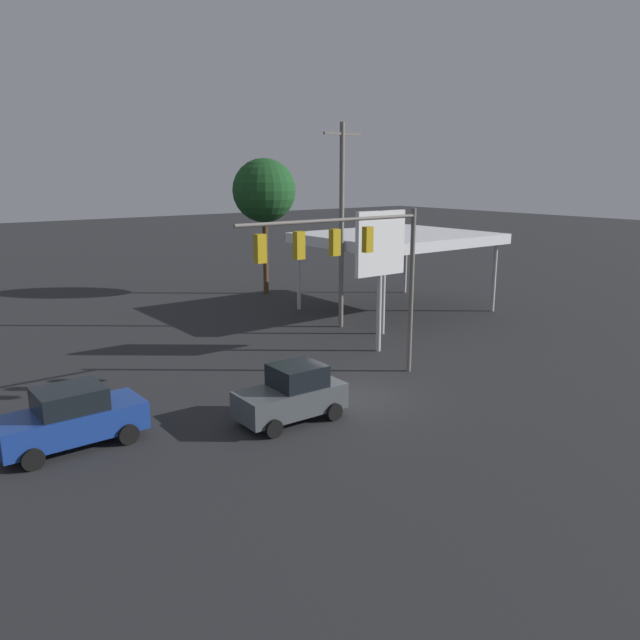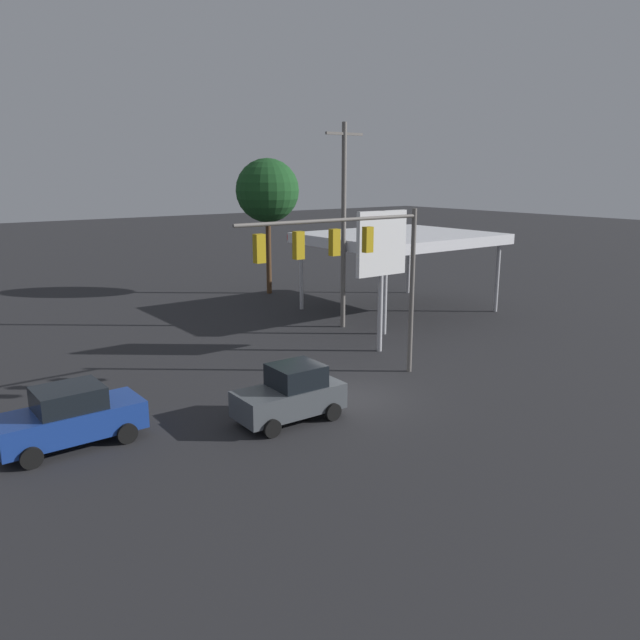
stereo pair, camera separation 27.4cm
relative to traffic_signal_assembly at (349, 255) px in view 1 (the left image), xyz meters
The scene contains 8 objects.
ground_plane 5.47m from the traffic_signal_assembly, 56.88° to the left, with size 200.00×200.00×0.00m, color #262628.
traffic_signal_assembly is the anchor object (origin of this frame).
utility_pole 10.04m from the traffic_signal_assembly, 127.35° to the right, with size 2.40×0.26×10.98m.
gas_station_canopy 14.82m from the traffic_signal_assembly, 141.08° to the right, with size 10.48×8.96×4.80m.
price_sign 5.49m from the traffic_signal_assembly, 145.10° to the right, with size 2.87×0.27×6.70m.
hatchback_crossing 5.95m from the traffic_signal_assembly, 21.73° to the left, with size 3.83×2.01×1.97m.
sedan_waiting 11.38m from the traffic_signal_assembly, ahead, with size 4.44×2.13×1.93m.
street_tree 20.59m from the traffic_signal_assembly, 113.12° to the right, with size 4.36×4.36×9.38m.
Camera 1 is at (14.59, 17.27, 8.43)m, focal length 35.00 mm.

